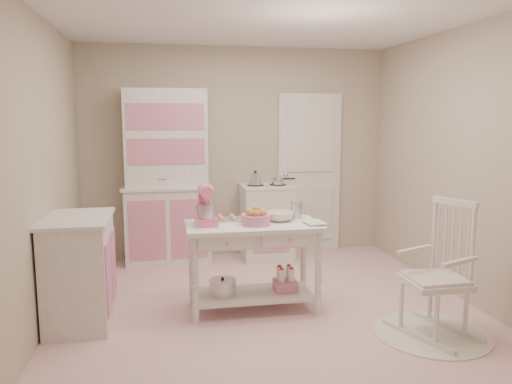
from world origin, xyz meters
The scene contains 14 objects.
room_shell centered at (0.00, 0.00, 1.65)m, with size 3.84×3.84×2.62m.
door centered at (0.95, 1.87, 1.02)m, with size 0.82×0.05×2.04m, color white.
hutch centered at (-0.87, 1.66, 1.04)m, with size 1.06×0.50×2.08m, color white.
stove centered at (0.33, 1.61, 0.46)m, with size 0.62×0.57×0.92m, color white.
base_cabinet centered at (-1.63, -0.03, 0.46)m, with size 0.54×0.84×0.92m, color white.
lace_rug centered at (1.20, -0.82, 0.01)m, with size 0.92×0.92×0.01m, color white.
rocking_chair centered at (1.20, -0.82, 0.55)m, with size 0.48×0.72×1.10m, color white.
work_table centered at (-0.13, -0.02, 0.40)m, with size 1.20×0.60×0.80m, color white.
stand_mixer centered at (-0.55, 0.00, 0.97)m, with size 0.20×0.28×0.34m, color pink.
cookie_tray centered at (-0.28, 0.16, 0.81)m, with size 0.34×0.24×0.02m, color silver.
bread_basket centered at (-0.11, -0.07, 0.85)m, with size 0.25×0.25×0.09m, color pink.
mixing_bowl centered at (0.13, 0.06, 0.84)m, with size 0.27×0.27×0.08m, color silver.
metal_pitcher centered at (0.31, 0.14, 0.89)m, with size 0.10×0.10×0.17m, color silver.
recipe_book centered at (0.32, -0.14, 0.81)m, with size 0.17×0.22×0.02m, color silver.
Camera 1 is at (-0.91, -4.32, 1.75)m, focal length 35.00 mm.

